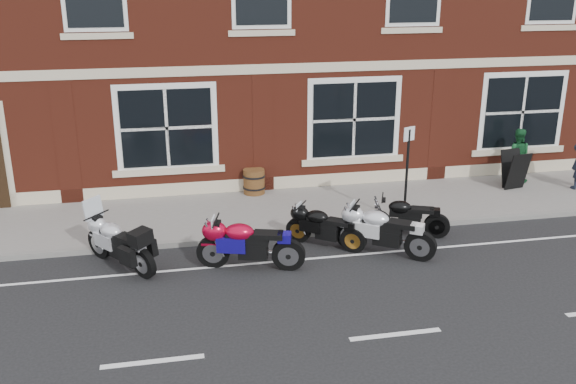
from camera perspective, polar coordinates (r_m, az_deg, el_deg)
name	(u,v)px	position (r m, az deg, el deg)	size (l,w,h in m)	color
ground	(345,260)	(13.67, 5.12, -6.03)	(80.00, 80.00, 0.00)	black
sidewalk	(312,208)	(16.32, 2.18, -1.47)	(30.00, 3.00, 0.12)	slate
kerb	(328,232)	(14.89, 3.59, -3.56)	(30.00, 0.16, 0.12)	slate
moto_touring_silver	(119,241)	(13.57, -14.77, -4.22)	(1.42, 1.73, 1.39)	black
moto_sport_red	(248,242)	(13.06, -3.53, -4.46)	(2.18, 0.77, 1.00)	black
moto_sport_black	(324,226)	(14.10, 3.26, -3.01)	(1.57, 1.24, 0.85)	black
moto_sport_silver	(384,229)	(13.83, 8.49, -3.28)	(1.89, 1.38, 0.99)	black
moto_naked_black	(406,215)	(14.89, 10.42, -2.04)	(1.83, 0.82, 0.86)	black
pedestrian_right	(517,155)	(19.14, 19.66, 3.11)	(0.74, 0.58, 1.53)	#175028
a_board_sign	(515,170)	(18.56, 19.49, 1.88)	(0.63, 0.42, 1.05)	black
barrel_planter	(254,181)	(17.16, -3.04, 0.95)	(0.60, 0.60, 0.67)	#503B15
parking_sign	(407,168)	(15.12, 10.54, 2.11)	(0.31, 0.15, 2.31)	black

